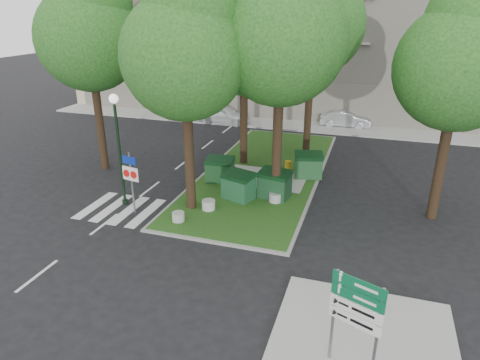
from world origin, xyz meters
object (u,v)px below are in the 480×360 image
at_px(dumpster_d, 308,165).
at_px(street_lamp, 118,137).
at_px(bollard_mid, 209,205).
at_px(dumpster_b, 239,186).
at_px(car_silver, 346,119).
at_px(bollard_right, 275,197).
at_px(litter_bin, 288,166).
at_px(traffic_sign_pole, 131,175).
at_px(tree_median_far, 316,14).
at_px(tree_street_right, 464,55).
at_px(tree_median_near_right, 284,25).
at_px(tree_median_mid, 246,41).
at_px(car_white, 224,114).
at_px(tree_street_left, 90,29).
at_px(dumpster_c, 274,184).
at_px(directional_sign, 356,311).
at_px(dumpster_a, 220,170).
at_px(bollard_left, 178,217).
at_px(tree_median_near_left, 186,44).

relative_size(dumpster_d, street_lamp, 0.32).
bearing_deg(bollard_mid, dumpster_b, 58.77).
bearing_deg(car_silver, bollard_right, 170.95).
distance_m(litter_bin, traffic_sign_pole, 9.05).
height_order(tree_median_far, tree_street_right, tree_median_far).
distance_m(tree_median_near_right, litter_bin, 8.45).
bearing_deg(tree_street_right, tree_median_mid, 158.20).
xyz_separation_m(bollard_right, car_silver, (1.93, 15.24, 0.29)).
distance_m(tree_median_mid, litter_bin, 7.13).
height_order(dumpster_d, car_white, dumpster_d).
bearing_deg(dumpster_d, traffic_sign_pole, -150.57).
height_order(tree_street_left, tree_street_right, tree_street_left).
xyz_separation_m(tree_median_near_right, dumpster_c, (-0.21, 0.18, -7.20)).
xyz_separation_m(bollard_right, directional_sign, (4.15, -9.26, 1.59)).
xyz_separation_m(traffic_sign_pole, car_silver, (7.82, 18.09, -1.21)).
distance_m(dumpster_a, directional_sign, 13.24).
height_order(tree_median_mid, dumpster_c, tree_median_mid).
distance_m(tree_street_right, car_white, 20.19).
relative_size(tree_median_far, traffic_sign_pole, 4.16).
bearing_deg(dumpster_a, traffic_sign_pole, -124.59).
distance_m(dumpster_b, dumpster_d, 4.70).
bearing_deg(car_silver, bollard_left, 161.66).
bearing_deg(litter_bin, tree_median_far, 82.63).
height_order(tree_median_mid, traffic_sign_pole, tree_median_mid).
xyz_separation_m(bollard_left, street_lamp, (-3.28, 1.03, 2.97)).
height_order(bollard_left, car_silver, car_silver).
bearing_deg(tree_median_mid, traffic_sign_pole, -110.94).
xyz_separation_m(dumpster_b, car_white, (-5.64, 13.63, -0.05)).
height_order(tree_street_left, dumpster_d, tree_street_left).
xyz_separation_m(bollard_mid, street_lamp, (-4.11, -0.42, 2.94)).
bearing_deg(litter_bin, dumpster_b, -109.64).
relative_size(tree_median_far, dumpster_c, 7.21).
bearing_deg(traffic_sign_pole, litter_bin, 62.02).
distance_m(tree_median_near_right, directional_sign, 12.04).
relative_size(tree_median_near_left, street_lamp, 2.02).
bearing_deg(dumpster_a, tree_median_far, 55.01).
distance_m(tree_street_left, litter_bin, 12.72).
relative_size(dumpster_d, litter_bin, 2.70).
distance_m(dumpster_a, bollard_mid, 3.40).
relative_size(tree_median_near_right, litter_bin, 18.43).
bearing_deg(bollard_left, bollard_right, 42.09).
distance_m(street_lamp, traffic_sign_pole, 1.84).
bearing_deg(bollard_left, tree_median_mid, 85.93).
relative_size(bollard_left, traffic_sign_pole, 0.19).
bearing_deg(street_lamp, traffic_sign_pole, -36.56).
bearing_deg(directional_sign, bollard_right, 136.06).
height_order(tree_median_near_left, directional_sign, tree_median_near_left).
height_order(bollard_left, bollard_right, bollard_right).
bearing_deg(tree_street_right, bollard_left, -159.30).
xyz_separation_m(dumpster_c, street_lamp, (-6.64, -2.64, 2.50)).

